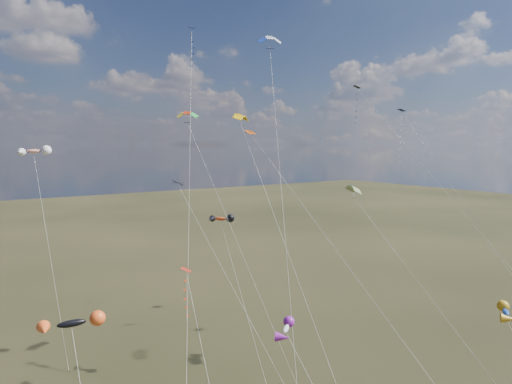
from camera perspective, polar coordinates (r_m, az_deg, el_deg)
diamond_black_high at (r=66.00m, az=14.04°, el=8.79°), size 15.89×22.81×31.89m
diamond_navy_tall at (r=53.85m, az=-8.05°, el=14.84°), size 13.16×23.96×37.44m
diamond_black_mid at (r=42.25m, az=-6.22°, el=-5.62°), size 7.50×10.37×20.33m
diamond_red_low at (r=38.95m, az=-8.46°, el=-13.45°), size 2.81×12.29×13.57m
diamond_navy_right at (r=58.94m, az=18.49°, el=5.40°), size 9.13×17.32×28.01m
diamond_orange_center at (r=39.96m, az=7.26°, el=-3.42°), size 8.40×21.42×25.02m
parafoil_yellow at (r=51.51m, az=-1.84°, el=9.44°), size 5.07×24.26×27.58m
parafoil_blue_white at (r=51.36m, az=1.78°, el=18.52°), size 10.38×17.89×35.70m
parafoil_striped at (r=49.61m, az=12.22°, el=0.56°), size 6.98×16.10×19.87m
parafoil_tricolor at (r=48.93m, az=-8.52°, el=9.55°), size 5.98×15.10×27.53m
novelty_black_orange at (r=31.45m, az=-22.06°, el=-15.04°), size 3.52×8.77×13.17m
novelty_orange_black at (r=46.60m, az=-4.44°, el=-3.47°), size 3.16×14.55×16.65m
novelty_white_purple at (r=27.96m, az=3.85°, el=-16.86°), size 5.00×7.34×13.30m
novelty_redwhite_stripe at (r=63.03m, az=-26.04°, el=4.56°), size 3.56×14.96×23.54m
novelty_blue_yellow at (r=33.93m, az=28.81°, el=-13.17°), size 2.73×8.81×13.50m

